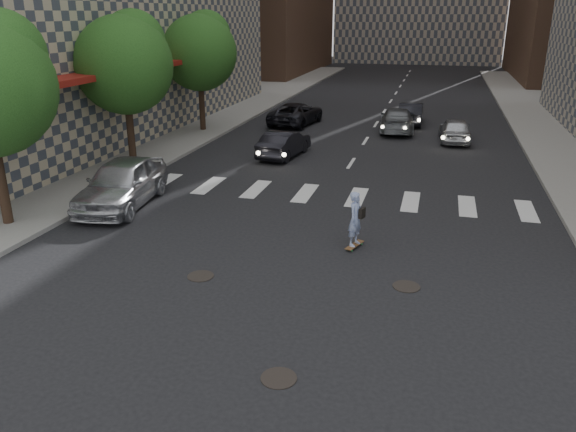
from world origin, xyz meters
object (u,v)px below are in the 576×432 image
(tree_b, at_px, (126,60))
(traffic_car_a, at_px, (284,144))
(skateboarder, at_px, (356,219))
(traffic_car_c, at_px, (296,114))
(silver_sedan, at_px, (122,183))
(traffic_car_b, at_px, (397,120))
(traffic_car_d, at_px, (455,130))
(tree_c, at_px, (201,49))
(traffic_car_e, at_px, (411,113))

(tree_b, distance_m, traffic_car_a, 8.02)
(skateboarder, xyz_separation_m, traffic_car_c, (-6.46, 18.45, -0.23))
(silver_sedan, relative_size, traffic_car_b, 1.06)
(traffic_car_d, bearing_deg, tree_c, 0.14)
(tree_c, xyz_separation_m, traffic_car_a, (6.12, -4.70, -4.01))
(traffic_car_a, bearing_deg, skateboarder, 123.38)
(tree_c, xyz_separation_m, traffic_car_d, (14.10, 0.86, -3.99))
(traffic_car_a, relative_size, traffic_car_d, 1.01)
(skateboarder, xyz_separation_m, silver_sedan, (-8.64, 1.68, -0.05))
(traffic_car_e, bearing_deg, traffic_car_c, 15.43)
(silver_sedan, xyz_separation_m, traffic_car_d, (11.64, 14.13, -0.20))
(tree_c, height_order, skateboarder, tree_c)
(traffic_car_d, xyz_separation_m, traffic_car_e, (-2.60, 4.67, 0.02))
(skateboarder, xyz_separation_m, traffic_car_e, (0.40, 20.48, -0.23))
(silver_sedan, bearing_deg, traffic_car_c, 75.60)
(silver_sedan, xyz_separation_m, traffic_car_e, (9.04, 18.80, -0.18))
(traffic_car_b, bearing_deg, silver_sedan, 58.39)
(tree_b, relative_size, traffic_car_c, 1.37)
(tree_b, xyz_separation_m, traffic_car_d, (14.10, 8.86, -3.99))
(traffic_car_a, xyz_separation_m, traffic_car_d, (7.98, 5.57, 0.01))
(silver_sedan, bearing_deg, traffic_car_a, 59.87)
(tree_c, height_order, traffic_car_e, tree_c)
(tree_b, distance_m, silver_sedan, 6.94)
(tree_b, bearing_deg, skateboarder, -32.06)
(silver_sedan, xyz_separation_m, traffic_car_a, (3.66, 8.56, -0.21))
(traffic_car_e, bearing_deg, traffic_car_d, 118.09)
(tree_b, height_order, traffic_car_c, tree_b)
(tree_b, distance_m, tree_c, 8.00)
(traffic_car_a, height_order, traffic_car_b, traffic_car_b)
(traffic_car_b, relative_size, traffic_car_c, 0.98)
(traffic_car_a, bearing_deg, traffic_car_c, -72.34)
(tree_c, relative_size, traffic_car_a, 1.70)
(traffic_car_b, bearing_deg, traffic_car_d, 144.16)
(tree_b, height_order, traffic_car_e, tree_b)
(traffic_car_b, height_order, traffic_car_c, traffic_car_b)
(tree_b, xyz_separation_m, tree_c, (0.00, 8.00, 0.00))
(skateboarder, relative_size, traffic_car_a, 0.45)
(traffic_car_d, bearing_deg, traffic_car_a, 31.53)
(traffic_car_c, bearing_deg, tree_b, 75.71)
(skateboarder, xyz_separation_m, traffic_car_b, (-0.23, 17.81, -0.22))
(tree_c, relative_size, traffic_car_b, 1.40)
(tree_c, relative_size, silver_sedan, 1.32)
(traffic_car_a, distance_m, traffic_car_c, 8.34)
(traffic_car_a, relative_size, traffic_car_b, 0.82)
(traffic_car_c, relative_size, traffic_car_d, 1.26)
(tree_c, height_order, traffic_car_a, tree_c)
(tree_c, bearing_deg, traffic_car_e, 25.68)
(tree_c, distance_m, traffic_car_b, 11.92)
(skateboarder, height_order, traffic_car_c, skateboarder)
(traffic_car_c, xyz_separation_m, traffic_car_d, (9.46, -2.64, -0.02))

